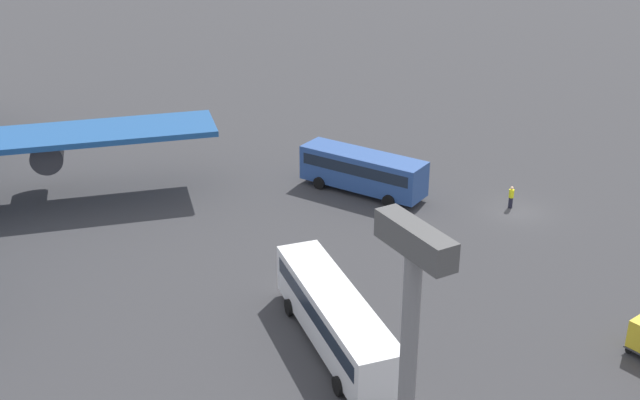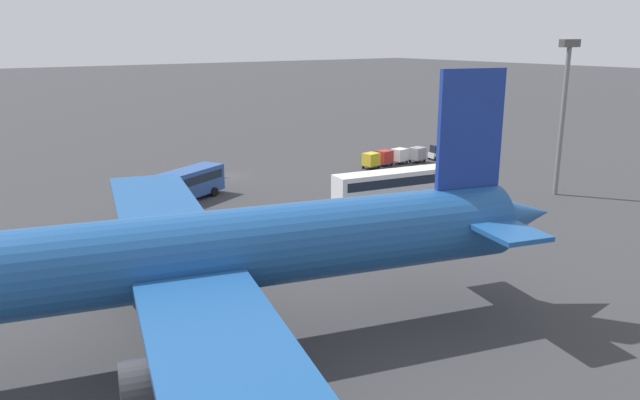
# 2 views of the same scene
# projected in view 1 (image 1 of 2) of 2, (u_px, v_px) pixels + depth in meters

# --- Properties ---
(ground_plane) EXTENTS (600.00, 600.00, 0.00)m
(ground_plane) POSITION_uv_depth(u_px,v_px,m) (517.00, 212.00, 60.39)
(ground_plane) COLOR #38383A
(shuttle_bus_near) EXTENTS (10.41, 6.99, 3.23)m
(shuttle_bus_near) POSITION_uv_depth(u_px,v_px,m) (363.00, 169.00, 63.01)
(shuttle_bus_near) COLOR #2D5199
(shuttle_bus_near) RESTS_ON ground
(shuttle_bus_far) EXTENTS (13.02, 4.67, 3.34)m
(shuttle_bus_far) POSITION_uv_depth(u_px,v_px,m) (335.00, 316.00, 43.43)
(shuttle_bus_far) COLOR white
(shuttle_bus_far) RESTS_ON ground
(worker_person) EXTENTS (0.38, 0.38, 1.74)m
(worker_person) POSITION_uv_depth(u_px,v_px,m) (511.00, 197.00, 60.68)
(worker_person) COLOR #1E1E2D
(worker_person) RESTS_ON ground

